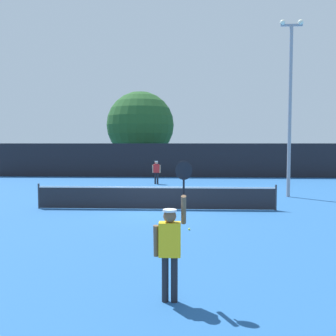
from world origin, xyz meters
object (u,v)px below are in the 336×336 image
light_pole (290,98)px  large_tree (140,125)px  player_serving (170,241)px  player_receiving (156,170)px  tennis_ball (189,229)px  parked_car_near (147,163)px  parked_car_mid (243,164)px

light_pole → large_tree: light_pole is taller
player_serving → player_receiving: 19.49m
player_serving → player_receiving: player_serving is taller
large_tree → tennis_ball: bearing=-79.6°
large_tree → player_receiving: bearing=-77.7°
parked_car_near → large_tree: bearing=-97.3°
light_pole → parked_car_near: bearing=116.4°
tennis_ball → large_tree: size_ratio=0.01×
large_tree → parked_car_mid: 10.60m
large_tree → parked_car_near: large_tree is taller
light_pole → parked_car_mid: (0.09, 16.88, -4.32)m
large_tree → player_serving: bearing=-82.1°
tennis_ball → parked_car_mid: parked_car_mid is taller
player_serving → parked_car_near: (-3.79, 32.36, -0.31)m
player_serving → player_receiving: size_ratio=1.57×
player_serving → light_pole: (5.58, 13.50, 4.01)m
player_receiving → parked_car_mid: bearing=-124.2°
player_serving → tennis_ball: player_serving is taller
tennis_ball → light_pole: 10.77m
player_serving → parked_car_near: player_serving is taller
parked_car_mid → parked_car_near: bearing=160.9°
parked_car_near → parked_car_mid: 9.66m
player_serving → large_tree: bearing=97.9°
player_receiving → tennis_ball: 14.06m
player_serving → tennis_ball: size_ratio=36.50×
player_receiving → parked_car_mid: parked_car_mid is taller
player_receiving → player_serving: bearing=95.2°
player_serving → player_receiving: bearing=95.2°
player_receiving → parked_car_near: bearing=-81.2°
tennis_ball → parked_car_near: parked_car_near is taller
parked_car_near → parked_car_mid: same height
player_receiving → parked_car_near: 13.11m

